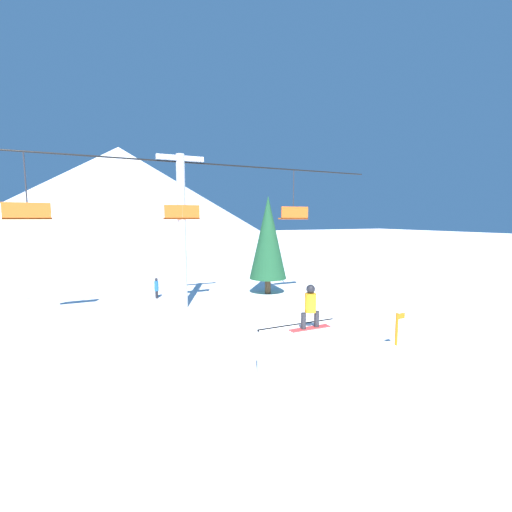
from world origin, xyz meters
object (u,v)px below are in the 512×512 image
(trail_marker, at_px, (397,331))
(distant_skier, at_px, (156,287))
(snowboarder, at_px, (310,306))
(snow_ramp, at_px, (333,371))
(pine_tree_near, at_px, (268,238))

(trail_marker, bearing_deg, distant_skier, 118.22)
(snowboarder, xyz_separation_m, trail_marker, (3.86, 0.31, -1.40))
(snowboarder, bearing_deg, trail_marker, 4.52)
(snow_ramp, height_order, trail_marker, snow_ramp)
(pine_tree_near, height_order, distant_skier, pine_tree_near)
(pine_tree_near, xyz_separation_m, trail_marker, (-0.14, -10.36, -2.77))
(snow_ramp, relative_size, trail_marker, 2.60)
(snowboarder, relative_size, pine_tree_near, 0.22)
(snow_ramp, distance_m, snowboarder, 1.90)
(trail_marker, distance_m, distant_skier, 13.57)
(snowboarder, height_order, pine_tree_near, pine_tree_near)
(snow_ramp, distance_m, trail_marker, 4.25)
(snowboarder, relative_size, trail_marker, 0.93)
(snow_ramp, distance_m, distant_skier, 13.74)
(snow_ramp, height_order, snowboarder, snowboarder)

